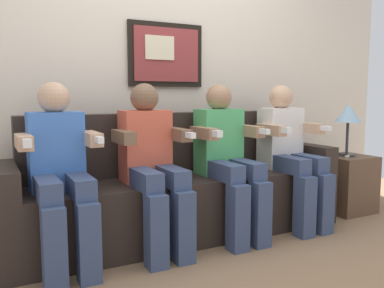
{
  "coord_description": "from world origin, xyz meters",
  "views": [
    {
      "loc": [
        -1.27,
        -2.28,
        1.03
      ],
      "look_at": [
        0.0,
        0.15,
        0.7
      ],
      "focal_mm": 37.93,
      "sensor_mm": 36.0,
      "label": 1
    }
  ],
  "objects": [
    {
      "name": "ground_plane",
      "position": [
        0.0,
        0.0,
        0.0
      ],
      "size": [
        6.34,
        6.34,
        0.0
      ],
      "primitive_type": "plane",
      "color": "#8C6B4C"
    },
    {
      "name": "couch",
      "position": [
        0.0,
        0.33,
        0.31
      ],
      "size": [
        2.47,
        0.58,
        0.9
      ],
      "color": "#2D231E",
      "rests_on": "ground_plane"
    },
    {
      "name": "person_left_center",
      "position": [
        -0.29,
        0.16,
        0.61
      ],
      "size": [
        0.46,
        0.56,
        1.11
      ],
      "color": "#D8593F",
      "rests_on": "ground_plane"
    },
    {
      "name": "table_lamp",
      "position": [
        1.56,
        0.21,
        0.86
      ],
      "size": [
        0.22,
        0.22,
        0.46
      ],
      "color": "#333338",
      "rests_on": "side_table_right"
    },
    {
      "name": "person_leftmost",
      "position": [
        -0.87,
        0.16,
        0.61
      ],
      "size": [
        0.46,
        0.56,
        1.11
      ],
      "color": "#3F72CC",
      "rests_on": "ground_plane"
    },
    {
      "name": "person_rightmost",
      "position": [
        0.87,
        0.16,
        0.61
      ],
      "size": [
        0.46,
        0.56,
        1.11
      ],
      "color": "white",
      "rests_on": "ground_plane"
    },
    {
      "name": "spare_remote_on_table",
      "position": [
        1.52,
        0.21,
        0.51
      ],
      "size": [
        0.04,
        0.13,
        0.02
      ],
      "primitive_type": "cube",
      "color": "white",
      "rests_on": "side_table_right"
    },
    {
      "name": "side_table_right",
      "position": [
        1.59,
        0.22,
        0.25
      ],
      "size": [
        0.4,
        0.4,
        0.5
      ],
      "color": "brown",
      "rests_on": "ground_plane"
    },
    {
      "name": "back_wall_assembly",
      "position": [
        0.0,
        0.76,
        1.3
      ],
      "size": [
        4.87,
        0.1,
        2.6
      ],
      "color": "beige",
      "rests_on": "ground_plane"
    },
    {
      "name": "person_right_center",
      "position": [
        0.29,
        0.16,
        0.61
      ],
      "size": [
        0.46,
        0.56,
        1.11
      ],
      "color": "#4CB266",
      "rests_on": "ground_plane"
    }
  ]
}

